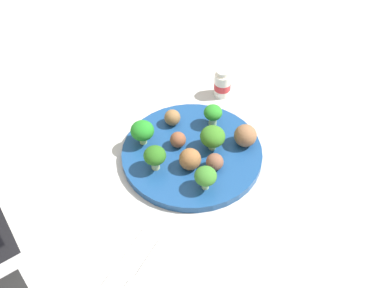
% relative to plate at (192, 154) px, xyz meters
% --- Properties ---
extents(ground_plane, '(4.00, 4.00, 0.00)m').
position_rel_plate_xyz_m(ground_plane, '(0.00, 0.00, -0.01)').
color(ground_plane, '#B2B2AD').
extents(plate, '(0.28, 0.28, 0.02)m').
position_rel_plate_xyz_m(plate, '(0.00, 0.00, 0.00)').
color(plate, navy).
rests_on(plate, ground_plane).
extents(broccoli_floret_near_rim, '(0.04, 0.04, 0.05)m').
position_rel_plate_xyz_m(broccoli_floret_near_rim, '(-0.09, 0.00, 0.04)').
color(broccoli_floret_near_rim, '#92B976').
rests_on(broccoli_floret_near_rim, plate).
extents(broccoli_floret_mid_right, '(0.05, 0.05, 0.05)m').
position_rel_plate_xyz_m(broccoli_floret_mid_right, '(0.03, -0.10, 0.04)').
color(broccoli_floret_mid_right, '#A8CB70').
rests_on(broccoli_floret_mid_right, plate).
extents(broccoli_floret_far_rim, '(0.05, 0.05, 0.05)m').
position_rel_plate_xyz_m(broccoli_floret_far_rim, '(-0.03, 0.03, 0.04)').
color(broccoli_floret_far_rim, '#9BBD71').
rests_on(broccoli_floret_far_rim, plate).
extents(broccoli_floret_center, '(0.04, 0.04, 0.05)m').
position_rel_plate_xyz_m(broccoli_floret_center, '(0.07, 0.07, 0.04)').
color(broccoli_floret_center, '#A6CB83').
rests_on(broccoli_floret_center, plate).
extents(broccoli_floret_front_left, '(0.04, 0.04, 0.05)m').
position_rel_plate_xyz_m(broccoli_floret_front_left, '(0.07, -0.04, 0.04)').
color(broccoli_floret_front_left, '#A9BB7C').
rests_on(broccoli_floret_front_left, plate).
extents(meatball_front_left, '(0.03, 0.03, 0.03)m').
position_rel_plate_xyz_m(meatball_front_left, '(-0.05, -0.07, 0.02)').
color(meatball_front_left, brown).
rests_on(meatball_front_left, plate).
extents(meatball_far_rim, '(0.03, 0.03, 0.03)m').
position_rel_plate_xyz_m(meatball_far_rim, '(0.00, -0.03, 0.02)').
color(meatball_far_rim, brown).
rests_on(meatball_far_rim, plate).
extents(meatball_near_rim, '(0.03, 0.03, 0.03)m').
position_rel_plate_xyz_m(meatball_near_rim, '(0.02, 0.06, 0.02)').
color(meatball_near_rim, brown).
rests_on(meatball_near_rim, plate).
extents(meatball_back_left, '(0.05, 0.05, 0.05)m').
position_rel_plate_xyz_m(meatball_back_left, '(-0.07, 0.08, 0.03)').
color(meatball_back_left, brown).
rests_on(meatball_back_left, plate).
extents(meatball_mid_left, '(0.04, 0.04, 0.04)m').
position_rel_plate_xyz_m(meatball_mid_left, '(0.04, 0.02, 0.03)').
color(meatball_mid_left, brown).
rests_on(meatball_mid_left, plate).
extents(napkin, '(0.18, 0.13, 0.01)m').
position_rel_plate_xyz_m(napkin, '(0.26, 0.04, -0.01)').
color(napkin, white).
rests_on(napkin, ground_plane).
extents(fork, '(0.12, 0.02, 0.01)m').
position_rel_plate_xyz_m(fork, '(0.26, 0.06, -0.00)').
color(fork, silver).
rests_on(fork, napkin).
extents(knife, '(0.15, 0.02, 0.01)m').
position_rel_plate_xyz_m(knife, '(0.27, 0.02, -0.00)').
color(knife, silver).
rests_on(knife, napkin).
extents(yogurt_bottle, '(0.04, 0.04, 0.07)m').
position_rel_plate_xyz_m(yogurt_bottle, '(-0.20, -0.03, 0.02)').
color(yogurt_bottle, white).
rests_on(yogurt_bottle, ground_plane).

